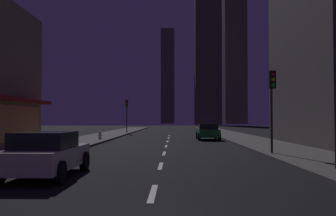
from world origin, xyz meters
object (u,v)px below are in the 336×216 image
object	(u,v)px
car_parked_far	(208,132)
traffic_light_far_left	(127,109)
car_parked_near	(46,154)
fire_hydrant_far_left	(100,135)
traffic_light_near_right	(272,93)
street_lamp_right	(312,28)

from	to	relation	value
car_parked_far	traffic_light_far_left	bearing A→B (deg)	124.62
car_parked_near	traffic_light_far_left	size ratio (longest dim) A/B	1.01
traffic_light_far_left	fire_hydrant_far_left	bearing A→B (deg)	-91.57
traffic_light_near_right	car_parked_far	bearing A→B (deg)	97.57
car_parked_far	street_lamp_right	world-z (taller)	street_lamp_right
car_parked_near	car_parked_far	distance (m)	22.11
traffic_light_near_right	traffic_light_far_left	size ratio (longest dim) A/B	1.00
car_parked_near	street_lamp_right	size ratio (longest dim) A/B	0.64
fire_hydrant_far_left	street_lamp_right	size ratio (longest dim) A/B	0.10
fire_hydrant_far_left	traffic_light_far_left	distance (m)	14.82
car_parked_near	fire_hydrant_far_left	xyz separation A→B (m)	(-2.30, 19.53, -0.29)
car_parked_near	car_parked_far	size ratio (longest dim) A/B	1.00
traffic_light_far_left	traffic_light_near_right	bearing A→B (deg)	-68.18
traffic_light_far_left	street_lamp_right	bearing A→B (deg)	-71.79
car_parked_far	traffic_light_near_right	xyz separation A→B (m)	(1.90, -14.29, 2.45)
traffic_light_near_right	traffic_light_far_left	distance (m)	29.59
car_parked_near	street_lamp_right	bearing A→B (deg)	6.50
car_parked_far	street_lamp_right	distance (m)	20.42
car_parked_near	street_lamp_right	world-z (taller)	street_lamp_right
traffic_light_near_right	street_lamp_right	world-z (taller)	street_lamp_right
fire_hydrant_far_left	street_lamp_right	world-z (taller)	street_lamp_right
car_parked_far	street_lamp_right	size ratio (longest dim) A/B	0.64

